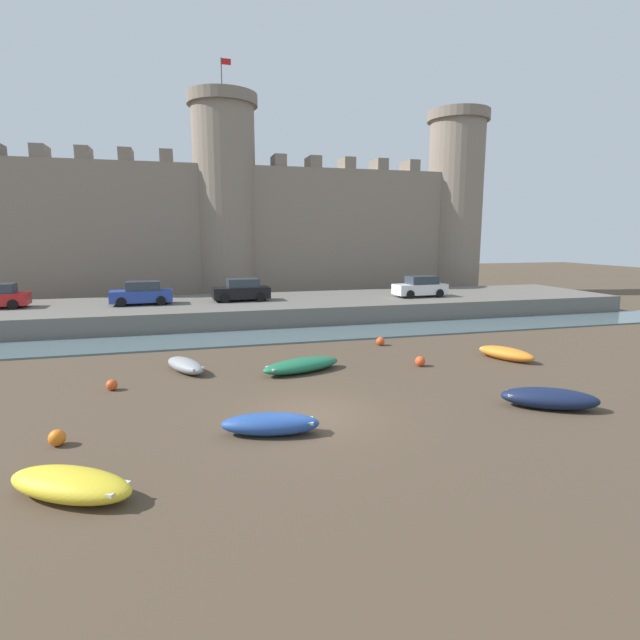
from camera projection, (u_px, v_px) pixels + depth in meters
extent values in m
plane|color=#4C3D2D|center=(310.00, 415.00, 17.05)|extent=(160.00, 160.00, 0.00)
cube|color=slate|center=(255.00, 337.00, 29.85)|extent=(80.00, 4.50, 0.10)
cube|color=#666059|center=(241.00, 310.00, 36.64)|extent=(58.72, 10.00, 1.32)
cube|color=gray|center=(226.00, 235.00, 45.87)|extent=(46.72, 2.80, 12.22)
cylinder|color=gray|center=(226.00, 206.00, 45.44)|extent=(5.53, 5.53, 17.32)
cylinder|color=#796B5D|center=(222.00, 100.00, 43.90)|extent=(6.19, 6.19, 1.00)
cylinder|color=#4C4742|center=(221.00, 76.00, 43.56)|extent=(0.10, 0.10, 3.00)
cube|color=red|center=(226.00, 62.00, 43.48)|extent=(0.80, 0.04, 0.50)
cylinder|color=gray|center=(454.00, 210.00, 51.53)|extent=(5.53, 5.53, 17.32)
cylinder|color=#796B5D|center=(458.00, 116.00, 49.99)|extent=(6.19, 6.19, 1.00)
cube|color=gray|center=(40.00, 152.00, 40.87)|extent=(1.10, 2.52, 1.10)
cube|color=gray|center=(84.00, 154.00, 41.73)|extent=(1.10, 2.52, 1.10)
cube|color=gray|center=(126.00, 156.00, 42.60)|extent=(1.10, 2.52, 1.10)
cube|color=gray|center=(166.00, 157.00, 43.46)|extent=(1.10, 2.52, 1.10)
cube|color=gray|center=(278.00, 162.00, 46.04)|extent=(1.10, 2.52, 1.10)
cube|color=gray|center=(313.00, 163.00, 46.90)|extent=(1.10, 2.52, 1.10)
cube|color=gray|center=(346.00, 164.00, 47.76)|extent=(1.10, 2.52, 1.10)
cube|color=gray|center=(379.00, 166.00, 48.63)|extent=(1.10, 2.52, 1.10)
cube|color=gray|center=(410.00, 167.00, 49.49)|extent=(1.10, 2.52, 1.10)
ellipsoid|color=gray|center=(185.00, 365.00, 22.39)|extent=(2.14, 2.98, 0.62)
ellipsoid|color=silver|center=(185.00, 364.00, 22.38)|extent=(1.72, 2.43, 0.34)
cube|color=beige|center=(183.00, 362.00, 22.53)|extent=(0.85, 0.55, 0.06)
cube|color=beige|center=(197.00, 368.00, 21.56)|extent=(0.62, 0.49, 0.08)
ellipsoid|color=#234793|center=(270.00, 424.00, 15.37)|extent=(3.19, 1.68, 0.67)
ellipsoid|color=blue|center=(270.00, 422.00, 15.36)|extent=(2.60, 1.34, 0.37)
cube|color=beige|center=(263.00, 421.00, 15.34)|extent=(0.39, 0.90, 0.06)
cube|color=beige|center=(309.00, 421.00, 15.41)|extent=(0.40, 0.62, 0.08)
ellipsoid|color=#1E6B47|center=(302.00, 365.00, 22.38)|extent=(4.03, 2.36, 0.62)
ellipsoid|color=#339266|center=(302.00, 364.00, 22.37)|extent=(3.29, 1.88, 0.34)
cube|color=beige|center=(307.00, 362.00, 22.52)|extent=(0.51, 1.09, 0.06)
cube|color=beige|center=(272.00, 368.00, 21.57)|extent=(0.48, 0.75, 0.08)
ellipsoid|color=#141E3D|center=(549.00, 398.00, 17.67)|extent=(3.45, 2.64, 0.74)
ellipsoid|color=navy|center=(550.00, 397.00, 17.66)|extent=(2.81, 2.12, 0.40)
cube|color=beige|center=(557.00, 396.00, 17.60)|extent=(0.66, 0.98, 0.06)
cube|color=beige|center=(511.00, 394.00, 17.96)|extent=(0.56, 0.71, 0.08)
ellipsoid|color=orange|center=(506.00, 353.00, 24.61)|extent=(2.15, 3.06, 0.63)
ellipsoid|color=gold|center=(506.00, 352.00, 24.60)|extent=(1.73, 2.49, 0.35)
cube|color=beige|center=(510.00, 352.00, 24.43)|extent=(0.86, 0.55, 0.06)
cube|color=beige|center=(485.00, 348.00, 25.44)|extent=(0.62, 0.49, 0.08)
ellipsoid|color=yellow|center=(70.00, 484.00, 11.64)|extent=(3.43, 2.77, 0.68)
ellipsoid|color=#F2F246|center=(70.00, 482.00, 11.63)|extent=(2.79, 2.23, 0.37)
cube|color=beige|center=(62.00, 479.00, 11.69)|extent=(0.73, 1.02, 0.06)
cube|color=beige|center=(116.00, 489.00, 11.28)|extent=(0.60, 0.74, 0.08)
sphere|color=#E04C1E|center=(380.00, 341.00, 27.80)|extent=(0.48, 0.48, 0.48)
sphere|color=#E04C1E|center=(112.00, 385.00, 19.77)|extent=(0.44, 0.44, 0.44)
sphere|color=orange|center=(57.00, 438.00, 14.55)|extent=(0.49, 0.49, 0.49)
sphere|color=#E04C1E|center=(420.00, 361.00, 23.39)|extent=(0.48, 0.48, 0.48)
cube|color=black|center=(241.00, 293.00, 36.51)|extent=(4.18, 1.89, 0.80)
cube|color=#2D3842|center=(243.00, 283.00, 36.44)|extent=(2.32, 1.60, 0.64)
cylinder|color=black|center=(225.00, 299.00, 35.37)|extent=(0.65, 0.21, 0.64)
cylinder|color=black|center=(222.00, 296.00, 36.97)|extent=(0.65, 0.21, 0.64)
cylinder|color=black|center=(261.00, 297.00, 36.15)|extent=(0.65, 0.21, 0.64)
cylinder|color=black|center=(256.00, 295.00, 37.74)|extent=(0.65, 0.21, 0.64)
cube|color=silver|center=(420.00, 289.00, 38.96)|extent=(4.18, 1.89, 0.80)
cube|color=#2D3842|center=(422.00, 280.00, 38.88)|extent=(2.32, 1.60, 0.64)
cylinder|color=black|center=(410.00, 294.00, 37.82)|extent=(0.65, 0.21, 0.64)
cylinder|color=black|center=(400.00, 292.00, 39.41)|extent=(0.65, 0.21, 0.64)
cylinder|color=black|center=(440.00, 293.00, 38.59)|extent=(0.65, 0.21, 0.64)
cylinder|color=black|center=(428.00, 291.00, 40.19)|extent=(0.65, 0.21, 0.64)
cube|color=#263F99|center=(141.00, 296.00, 34.55)|extent=(4.18, 1.89, 0.80)
cube|color=#2D3842|center=(143.00, 286.00, 34.48)|extent=(2.32, 1.60, 0.64)
cylinder|color=black|center=(121.00, 302.00, 33.42)|extent=(0.65, 0.21, 0.64)
cylinder|color=black|center=(123.00, 299.00, 35.01)|extent=(0.65, 0.21, 0.64)
cylinder|color=black|center=(161.00, 301.00, 34.19)|extent=(0.65, 0.21, 0.64)
cylinder|color=black|center=(161.00, 298.00, 35.79)|extent=(0.65, 0.21, 0.64)
cylinder|color=black|center=(13.00, 305.00, 32.34)|extent=(0.65, 0.21, 0.64)
cylinder|color=black|center=(19.00, 301.00, 33.94)|extent=(0.65, 0.21, 0.64)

